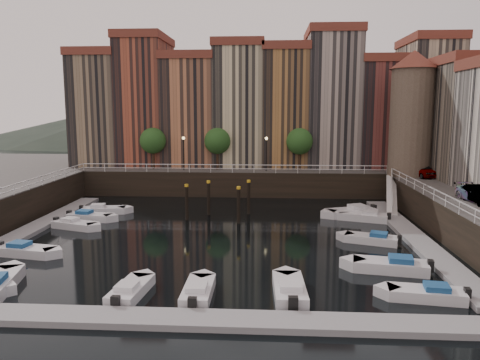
# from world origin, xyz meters

# --- Properties ---
(ground) EXTENTS (200.00, 200.00, 0.00)m
(ground) POSITION_xyz_m (0.00, 0.00, 0.00)
(ground) COLOR black
(ground) RESTS_ON ground
(quay_far) EXTENTS (80.00, 20.00, 3.00)m
(quay_far) POSITION_xyz_m (0.00, 26.00, 1.50)
(quay_far) COLOR black
(quay_far) RESTS_ON ground
(dock_left) EXTENTS (2.00, 28.00, 0.35)m
(dock_left) POSITION_xyz_m (-16.20, -1.00, 0.17)
(dock_left) COLOR gray
(dock_left) RESTS_ON ground
(dock_right) EXTENTS (2.00, 28.00, 0.35)m
(dock_right) POSITION_xyz_m (16.20, -1.00, 0.17)
(dock_right) COLOR gray
(dock_right) RESTS_ON ground
(dock_near) EXTENTS (30.00, 2.00, 0.35)m
(dock_near) POSITION_xyz_m (0.00, -17.00, 0.17)
(dock_near) COLOR gray
(dock_near) RESTS_ON ground
(mountains) EXTENTS (145.00, 100.00, 18.00)m
(mountains) POSITION_xyz_m (1.72, 110.00, 7.92)
(mountains) COLOR #2D382D
(mountains) RESTS_ON ground
(far_terrace) EXTENTS (48.70, 10.30, 17.50)m
(far_terrace) POSITION_xyz_m (3.31, 23.50, 10.95)
(far_terrace) COLOR #856F55
(far_terrace) RESTS_ON quay_far
(corner_tower) EXTENTS (5.20, 5.20, 13.80)m
(corner_tower) POSITION_xyz_m (20.00, 14.50, 10.19)
(corner_tower) COLOR #6B5B4C
(corner_tower) RESTS_ON quay_right
(promenade_trees) EXTENTS (21.20, 3.20, 5.20)m
(promenade_trees) POSITION_xyz_m (-1.33, 18.20, 6.58)
(promenade_trees) COLOR black
(promenade_trees) RESTS_ON quay_far
(street_lamps) EXTENTS (10.36, 0.36, 4.18)m
(street_lamps) POSITION_xyz_m (-1.00, 17.20, 5.90)
(street_lamps) COLOR black
(street_lamps) RESTS_ON quay_far
(railings) EXTENTS (36.08, 34.04, 0.52)m
(railings) POSITION_xyz_m (0.00, 4.88, 3.79)
(railings) COLOR white
(railings) RESTS_ON ground
(gangway) EXTENTS (2.78, 8.32, 3.73)m
(gangway) POSITION_xyz_m (17.10, 10.00, 1.92)
(gangway) COLOR white
(gangway) RESTS_ON ground
(mooring_pilings) EXTENTS (6.12, 4.32, 3.78)m
(mooring_pilings) POSITION_xyz_m (-0.30, 5.53, 1.65)
(mooring_pilings) COLOR black
(mooring_pilings) RESTS_ON ground
(boat_left_1) EXTENTS (4.65, 2.36, 1.04)m
(boat_left_1) POSITION_xyz_m (-13.29, -6.99, 0.35)
(boat_left_1) COLOR silver
(boat_left_1) RESTS_ON ground
(boat_left_2) EXTENTS (4.43, 2.79, 1.00)m
(boat_left_2) POSITION_xyz_m (-12.93, 0.75, 0.34)
(boat_left_2) COLOR silver
(boat_left_2) RESTS_ON ground
(boat_left_3) EXTENTS (4.55, 2.18, 1.02)m
(boat_left_3) POSITION_xyz_m (-12.76, 3.80, 0.34)
(boat_left_3) COLOR silver
(boat_left_3) RESTS_ON ground
(boat_left_4) EXTENTS (4.63, 2.37, 1.04)m
(boat_left_4) POSITION_xyz_m (-12.48, 6.76, 0.35)
(boat_left_4) COLOR silver
(boat_left_4) RESTS_ON ground
(boat_right_0) EXTENTS (4.46, 2.13, 1.00)m
(boat_right_0) POSITION_xyz_m (13.23, -13.34, 0.34)
(boat_right_0) COLOR silver
(boat_right_0) RESTS_ON ground
(boat_right_1) EXTENTS (5.14, 2.63, 1.15)m
(boat_right_1) POSITION_xyz_m (12.42, -8.85, 0.39)
(boat_right_1) COLOR silver
(boat_right_1) RESTS_ON ground
(boat_right_2) EXTENTS (4.40, 2.83, 0.99)m
(boat_right_2) POSITION_xyz_m (12.58, -2.29, 0.33)
(boat_right_2) COLOR silver
(boat_right_2) RESTS_ON ground
(boat_right_3) EXTENTS (4.86, 3.02, 1.09)m
(boat_right_3) POSITION_xyz_m (13.46, 5.30, 0.37)
(boat_right_3) COLOR silver
(boat_right_3) RESTS_ON ground
(boat_right_4) EXTENTS (5.27, 3.50, 1.19)m
(boat_right_4) POSITION_xyz_m (12.62, 7.14, 0.40)
(boat_right_4) COLOR silver
(boat_right_4) RESTS_ON ground
(boat_near_1) EXTENTS (1.91, 4.34, 0.98)m
(boat_near_1) POSITION_xyz_m (-3.49, -13.85, 0.33)
(boat_near_1) COLOR silver
(boat_near_1) RESTS_ON ground
(boat_near_2) EXTENTS (1.61, 4.35, 1.00)m
(boat_near_2) POSITION_xyz_m (0.38, -13.77, 0.34)
(boat_near_2) COLOR silver
(boat_near_2) RESTS_ON ground
(boat_near_3) EXTENTS (1.92, 4.85, 1.11)m
(boat_near_3) POSITION_xyz_m (5.55, -13.35, 0.37)
(boat_near_3) COLOR silver
(boat_near_3) RESTS_ON ground
(car_a) EXTENTS (2.91, 4.86, 1.55)m
(car_a) POSITION_xyz_m (21.04, 13.33, 3.77)
(car_a) COLOR gray
(car_a) RESTS_ON quay_right
(car_c) EXTENTS (2.55, 4.78, 1.32)m
(car_c) POSITION_xyz_m (21.15, -0.56, 3.66)
(car_c) COLOR gray
(car_c) RESTS_ON quay_right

